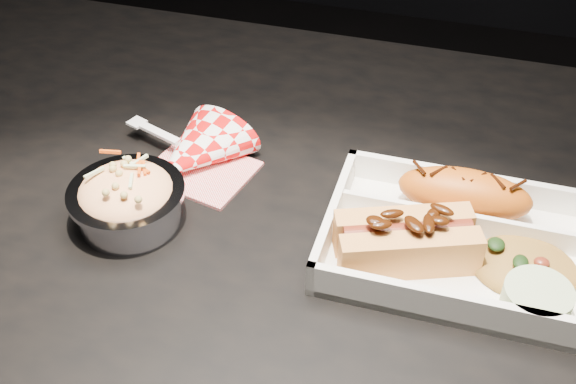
# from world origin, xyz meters

# --- Properties ---
(dining_table) EXTENTS (1.20, 0.80, 0.75)m
(dining_table) POSITION_xyz_m (0.00, 0.00, 0.66)
(dining_table) COLOR black
(dining_table) RESTS_ON ground
(food_tray) EXTENTS (0.25, 0.18, 0.04)m
(food_tray) POSITION_xyz_m (0.15, -0.00, 0.76)
(food_tray) COLOR white
(food_tray) RESTS_ON dining_table
(fried_pastry) EXTENTS (0.13, 0.05, 0.05)m
(fried_pastry) POSITION_xyz_m (0.15, 0.05, 0.78)
(fried_pastry) COLOR #C45913
(fried_pastry) RESTS_ON food_tray
(hotdog) EXTENTS (0.14, 0.10, 0.06)m
(hotdog) POSITION_xyz_m (0.10, -0.03, 0.78)
(hotdog) COLOR #E3984D
(hotdog) RESTS_ON food_tray
(fried_rice_mound) EXTENTS (0.10, 0.08, 0.03)m
(fried_rice_mound) POSITION_xyz_m (0.21, -0.01, 0.77)
(fried_rice_mound) COLOR #A2722F
(fried_rice_mound) RESTS_ON food_tray
(cupcake_liner) EXTENTS (0.06, 0.06, 0.03)m
(cupcake_liner) POSITION_xyz_m (0.22, -0.06, 0.77)
(cupcake_liner) COLOR #ADC192
(cupcake_liner) RESTS_ON food_tray
(foil_coleslaw_cup) EXTENTS (0.12, 0.12, 0.07)m
(foil_coleslaw_cup) POSITION_xyz_m (-0.18, -0.05, 0.78)
(foil_coleslaw_cup) COLOR silver
(foil_coleslaw_cup) RESTS_ON dining_table
(napkin_fork) EXTENTS (0.17, 0.14, 0.10)m
(napkin_fork) POSITION_xyz_m (-0.15, 0.06, 0.77)
(napkin_fork) COLOR red
(napkin_fork) RESTS_ON dining_table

